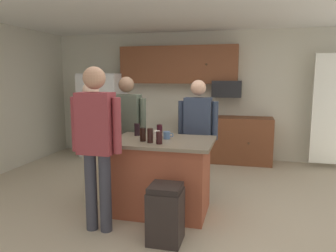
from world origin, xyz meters
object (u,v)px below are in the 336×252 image
object	(u,v)px
tumbler_amber	(160,131)
trash_bin	(166,214)
kitchen_island	(162,176)
person_guest_right	(127,127)
glass_short_whisky	(137,129)
mug_blue_stoneware	(167,135)
microwave_over_range	(227,89)
glass_pilsner	(150,136)
refrigerator	(103,115)
person_guest_by_door	(198,129)
mug_ceramic_white	(157,135)
glass_stout_tall	(143,135)
person_guest_left	(96,138)
person_elder_center	(93,135)
glass_dark_ale	(159,138)

from	to	relation	value
tumbler_amber	trash_bin	xyz separation A→B (m)	(0.31, -0.90, -0.70)
kitchen_island	person_guest_right	size ratio (longest dim) A/B	0.74
glass_short_whisky	mug_blue_stoneware	size ratio (longest dim) A/B	1.27
person_guest_right	tumbler_amber	world-z (taller)	person_guest_right
microwave_over_range	glass_pilsner	xyz separation A→B (m)	(-0.69, -2.87, -0.44)
refrigerator	kitchen_island	bearing A→B (deg)	-51.94
refrigerator	mug_blue_stoneware	bearing A→B (deg)	-50.51
kitchen_island	person_guest_by_door	bearing A→B (deg)	66.27
trash_bin	person_guest_right	bearing A→B (deg)	125.08
microwave_over_range	person_guest_right	xyz separation A→B (m)	(-1.27, -2.11, -0.47)
glass_short_whisky	glass_pilsner	size ratio (longest dim) A/B	0.96
mug_ceramic_white	tumbler_amber	world-z (taller)	tumbler_amber
glass_stout_tall	mug_ceramic_white	bearing A→B (deg)	57.39
person_guest_left	glass_short_whisky	world-z (taller)	person_guest_left
glass_short_whisky	glass_pilsner	distance (m)	0.50
mug_blue_stoneware	trash_bin	size ratio (longest dim) A/B	0.21
mug_ceramic_white	mug_blue_stoneware	bearing A→B (deg)	4.70
person_elder_center	glass_short_whisky	bearing A→B (deg)	16.41
person_guest_right	glass_short_whisky	size ratio (longest dim) A/B	10.39
refrigerator	person_guest_by_door	xyz separation A→B (m)	(2.33, -1.81, 0.07)
person_guest_right	glass_stout_tall	bearing A→B (deg)	-15.88
tumbler_amber	trash_bin	bearing A→B (deg)	-71.05
glass_pilsner	glass_short_whisky	bearing A→B (deg)	127.16
person_elder_center	glass_pilsner	xyz separation A→B (m)	(0.88, -0.27, 0.07)
mug_blue_stoneware	mug_ceramic_white	bearing A→B (deg)	-175.30
mug_ceramic_white	glass_pilsner	world-z (taller)	glass_pilsner
person_guest_right	mug_ceramic_white	distance (m)	0.78
person_guest_right	glass_stout_tall	world-z (taller)	person_guest_right
kitchen_island	mug_ceramic_white	xyz separation A→B (m)	(-0.08, 0.06, 0.50)
refrigerator	person_guest_left	bearing A→B (deg)	-65.68
refrigerator	mug_blue_stoneware	xyz separation A→B (m)	(2.04, -2.48, 0.09)
kitchen_island	tumbler_amber	xyz separation A→B (m)	(-0.08, 0.18, 0.54)
refrigerator	microwave_over_range	distance (m)	2.67
person_guest_left	trash_bin	xyz separation A→B (m)	(0.78, -0.07, -0.75)
glass_dark_ale	mug_blue_stoneware	size ratio (longest dim) A/B	1.12
person_guest_by_door	person_guest_right	bearing A→B (deg)	-56.39
microwave_over_range	person_elder_center	bearing A→B (deg)	-121.11
microwave_over_range	person_guest_right	world-z (taller)	person_guest_right
person_guest_right	kitchen_island	bearing A→B (deg)	0.00
kitchen_island	glass_pilsner	world-z (taller)	glass_pilsner
person_guest_right	person_guest_left	distance (m)	1.23
mug_ceramic_white	mug_blue_stoneware	xyz separation A→B (m)	(0.12, 0.01, -0.00)
mug_ceramic_white	refrigerator	bearing A→B (deg)	127.63
mug_ceramic_white	trash_bin	bearing A→B (deg)	-68.47
glass_short_whisky	microwave_over_range	bearing A→B (deg)	68.19
person_guest_by_door	person_guest_left	bearing A→B (deg)	-8.54
person_guest_left	tumbler_amber	world-z (taller)	person_guest_left
person_elder_center	tumbler_amber	size ratio (longest dim) A/B	10.16
glass_dark_ale	glass_pilsner	world-z (taller)	glass_pilsner
mug_ceramic_white	tumbler_amber	size ratio (longest dim) A/B	0.77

